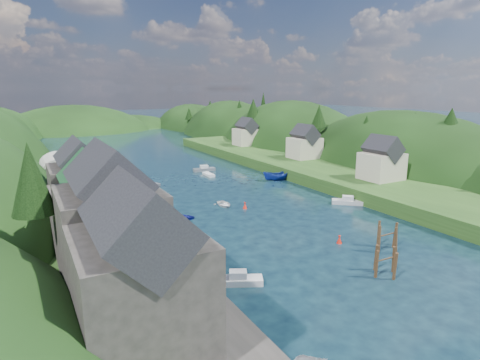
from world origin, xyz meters
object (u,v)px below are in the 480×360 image
piling_cluster_near (385,264)px  piling_cluster_far (387,239)px  channel_buoy_far (245,206)px  channel_buoy_near (339,240)px

piling_cluster_near → piling_cluster_far: 7.24m
channel_buoy_far → channel_buoy_near: bearing=-80.7°
piling_cluster_far → channel_buoy_near: size_ratio=3.50×
piling_cluster_near → piling_cluster_far: size_ratio=0.92×
piling_cluster_near → piling_cluster_far: bearing=40.2°
piling_cluster_far → channel_buoy_far: piling_cluster_far is taller
piling_cluster_near → channel_buoy_far: 27.90m
piling_cluster_far → channel_buoy_far: bearing=106.1°
piling_cluster_far → channel_buoy_far: (-6.69, 23.19, -0.88)m
piling_cluster_near → piling_cluster_far: (5.53, 4.67, 0.15)m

